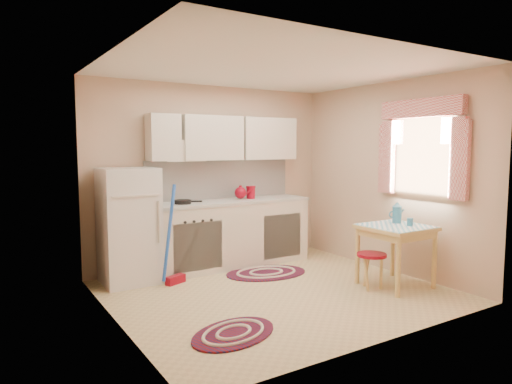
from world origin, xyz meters
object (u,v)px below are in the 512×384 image
Objects in this scene: table at (395,256)px; stool at (371,271)px; fridge at (129,226)px; base_cabinets at (231,234)px.

table is 0.37m from stool.
fridge reaches higher than stool.
base_cabinets is at bearing 2.00° from fridge.
fridge is 2.93m from stool.
table is at bearing -57.32° from base_cabinets.
fridge is 0.62× the size of base_cabinets.
stool is (0.87, -1.80, -0.23)m from base_cabinets.
fridge is at bearing 145.35° from table.
base_cabinets is 5.36× the size of stool.
base_cabinets reaches higher than stool.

